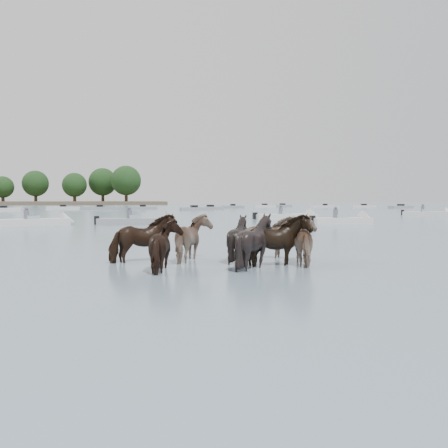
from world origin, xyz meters
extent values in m
plane|color=slate|center=(0.00, 0.00, 0.00)|extent=(400.00, 400.00, 0.00)
imported|color=black|center=(-3.83, 2.33, 0.61)|extent=(2.18, 1.59, 1.67)
imported|color=gray|center=(-2.25, 2.32, 0.60)|extent=(1.43, 1.66, 1.65)
imported|color=black|center=(-0.99, 1.97, 0.58)|extent=(1.85, 1.76, 1.62)
imported|color=#9F826C|center=(-0.03, 2.33, 0.57)|extent=(1.93, 0.96, 1.59)
imported|color=black|center=(-3.24, 0.49, 0.55)|extent=(1.66, 1.83, 1.57)
imported|color=black|center=(-0.92, 0.40, 0.63)|extent=(1.69, 1.53, 1.71)
imported|color=black|center=(-0.31, 0.58, 0.62)|extent=(2.12, 1.18, 1.71)
imported|color=gray|center=(0.91, 0.91, 0.57)|extent=(1.65, 1.83, 1.60)
sphere|color=black|center=(2.75, 15.80, 0.12)|extent=(0.44, 0.44, 0.44)
cube|color=black|center=(2.50, 15.80, 0.02)|extent=(0.50, 0.22, 0.18)
cube|color=silver|center=(-10.41, 23.71, 0.20)|extent=(5.11, 2.91, 0.55)
cone|color=silver|center=(-8.09, 24.40, 0.20)|extent=(1.32, 1.79, 1.60)
cube|color=#99ADB7|center=(-10.41, 23.71, 0.55)|extent=(1.08, 1.30, 0.35)
cylinder|color=#595966|center=(-10.81, 23.71, 0.75)|extent=(0.36, 0.36, 0.70)
sphere|color=#595966|center=(-10.81, 23.71, 1.20)|extent=(0.24, 0.24, 0.24)
cube|color=gray|center=(-3.37, 23.31, 0.20)|extent=(5.41, 1.71, 0.55)
cone|color=gray|center=(-0.69, 23.25, 0.20)|extent=(0.93, 1.62, 1.60)
cube|color=#99ADB7|center=(-3.37, 23.31, 0.55)|extent=(0.82, 1.14, 0.35)
cube|color=black|center=(-6.06, 23.37, 0.35)|extent=(0.36, 0.36, 0.60)
cylinder|color=#595966|center=(-3.77, 23.31, 0.75)|extent=(0.36, 0.36, 0.70)
sphere|color=#595966|center=(-3.77, 23.31, 1.20)|extent=(0.24, 0.24, 0.24)
cube|color=silver|center=(10.49, 30.28, 0.20)|extent=(6.36, 2.72, 0.55)
cone|color=silver|center=(13.51, 30.86, 0.20)|extent=(1.18, 1.74, 1.60)
cube|color=#99ADB7|center=(10.49, 30.28, 0.55)|extent=(0.99, 1.25, 0.35)
cube|color=black|center=(7.46, 29.71, 0.35)|extent=(0.41, 0.41, 0.60)
cylinder|color=#595966|center=(10.09, 30.28, 0.75)|extent=(0.36, 0.36, 0.70)
sphere|color=#595966|center=(10.09, 30.28, 1.20)|extent=(0.24, 0.24, 0.24)
cube|color=silver|center=(11.58, 21.06, 0.20)|extent=(4.60, 1.78, 0.55)
cone|color=silver|center=(13.85, 21.15, 0.20)|extent=(0.96, 1.64, 1.60)
cube|color=#99ADB7|center=(11.58, 21.06, 0.55)|extent=(0.85, 1.15, 0.35)
cube|color=black|center=(9.31, 20.96, 0.35)|extent=(0.36, 0.36, 0.60)
cylinder|color=#595966|center=(11.18, 21.06, 0.75)|extent=(0.36, 0.36, 0.70)
sphere|color=#595966|center=(11.18, 21.06, 1.20)|extent=(0.24, 0.24, 0.24)
cube|color=silver|center=(28.31, 34.82, 0.20)|extent=(4.85, 4.00, 0.55)
cube|color=#99ADB7|center=(28.31, 34.82, 0.55)|extent=(1.29, 1.38, 0.35)
cube|color=black|center=(26.34, 36.16, 0.35)|extent=(0.49, 0.49, 0.60)
cylinder|color=#595966|center=(27.91, 34.82, 0.75)|extent=(0.36, 0.36, 0.70)
sphere|color=#595966|center=(27.91, 34.82, 1.20)|extent=(0.24, 0.24, 0.24)
cube|color=silver|center=(-21.22, 65.00, 0.22)|extent=(5.02, 2.17, 0.60)
cube|color=black|center=(-21.22, 65.00, 0.60)|extent=(1.13, 1.13, 0.50)
cube|color=silver|center=(-13.77, 74.27, 0.22)|extent=(5.46, 1.61, 0.60)
cube|color=black|center=(-13.77, 74.27, 0.60)|extent=(1.02, 1.02, 0.50)
cube|color=gray|center=(-7.58, 71.31, 0.22)|extent=(6.03, 1.97, 0.60)
cube|color=black|center=(-7.58, 71.31, 0.60)|extent=(1.08, 1.08, 0.50)
cube|color=gray|center=(-0.48, 72.12, 0.22)|extent=(4.89, 1.59, 0.60)
cube|color=black|center=(-0.48, 72.12, 0.60)|extent=(1.02, 1.02, 0.50)
cube|color=gray|center=(7.13, 63.65, 0.22)|extent=(4.56, 2.09, 0.60)
cube|color=black|center=(7.13, 63.65, 0.60)|extent=(1.13, 1.13, 0.50)
cube|color=gray|center=(10.73, 68.88, 0.22)|extent=(4.60, 2.51, 0.60)
cube|color=black|center=(10.73, 68.88, 0.60)|extent=(1.21, 1.21, 0.50)
cube|color=gray|center=(17.30, 79.94, 0.22)|extent=(4.65, 2.32, 0.60)
cube|color=black|center=(17.30, 79.94, 0.60)|extent=(1.17, 1.17, 0.50)
cube|color=silver|center=(25.74, 86.44, 0.22)|extent=(4.68, 1.74, 0.60)
cube|color=black|center=(25.74, 86.44, 0.60)|extent=(1.05, 1.05, 0.50)
cube|color=gray|center=(30.86, 89.65, 0.22)|extent=(4.19, 1.86, 0.60)
cube|color=black|center=(30.86, 89.65, 0.60)|extent=(1.09, 1.09, 0.50)
cube|color=silver|center=(36.81, 80.37, 0.22)|extent=(6.06, 3.82, 0.60)
cube|color=black|center=(36.81, 80.37, 0.60)|extent=(1.32, 1.32, 0.50)
cube|color=silver|center=(44.24, 78.11, 0.22)|extent=(4.91, 2.47, 0.60)
cube|color=black|center=(44.24, 78.11, 0.60)|extent=(1.19, 1.19, 0.50)
cube|color=gray|center=(48.82, 72.11, 0.22)|extent=(6.10, 3.55, 0.60)
cube|color=black|center=(48.82, 72.11, 0.60)|extent=(1.29, 1.29, 0.50)
cylinder|color=#382619|center=(-40.23, 152.30, 1.54)|extent=(1.00, 1.00, 3.07)
sphere|color=black|center=(-40.23, 152.30, 5.55)|extent=(6.83, 6.83, 6.83)
cylinder|color=#382619|center=(-30.64, 153.52, 1.87)|extent=(1.00, 1.00, 3.74)
sphere|color=black|center=(-30.64, 153.52, 6.76)|extent=(8.32, 8.32, 8.32)
cylinder|color=#382619|center=(-18.14, 148.04, 1.72)|extent=(1.00, 1.00, 3.45)
sphere|color=black|center=(-18.14, 148.04, 6.22)|extent=(7.66, 7.66, 7.66)
cylinder|color=#382619|center=(-9.62, 153.07, 2.05)|extent=(1.00, 1.00, 4.10)
sphere|color=black|center=(-9.62, 153.07, 7.41)|extent=(9.12, 9.12, 9.12)
cylinder|color=#382619|center=(-2.14, 144.81, 2.11)|extent=(1.00, 1.00, 4.22)
sphere|color=black|center=(-2.14, 144.81, 7.62)|extent=(9.38, 9.38, 9.38)
camera|label=1|loc=(-4.52, -12.24, 1.89)|focal=38.91mm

